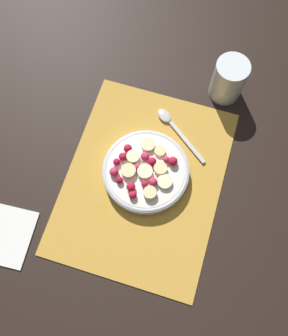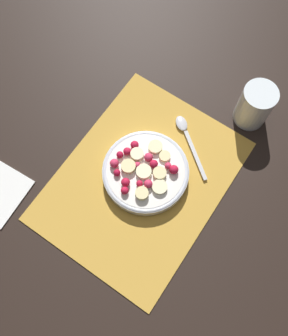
% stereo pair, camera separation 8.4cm
% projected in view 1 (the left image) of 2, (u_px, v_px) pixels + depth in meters
% --- Properties ---
extents(ground_plane, '(3.00, 3.00, 0.00)m').
position_uv_depth(ground_plane, '(144.00, 181.00, 0.88)').
color(ground_plane, black).
extents(placemat, '(0.47, 0.36, 0.01)m').
position_uv_depth(placemat, '(144.00, 181.00, 0.88)').
color(placemat, gold).
rests_on(placemat, ground_plane).
extents(fruit_bowl, '(0.20, 0.20, 0.05)m').
position_uv_depth(fruit_bowl, '(144.00, 171.00, 0.86)').
color(fruit_bowl, silver).
rests_on(fruit_bowl, placemat).
extents(spoon, '(0.12, 0.15, 0.01)m').
position_uv_depth(spoon, '(173.00, 125.00, 0.92)').
color(spoon, silver).
rests_on(spoon, placemat).
extents(drinking_glass, '(0.08, 0.08, 0.11)m').
position_uv_depth(drinking_glass, '(229.00, 80.00, 0.91)').
color(drinking_glass, white).
rests_on(drinking_glass, ground_plane).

